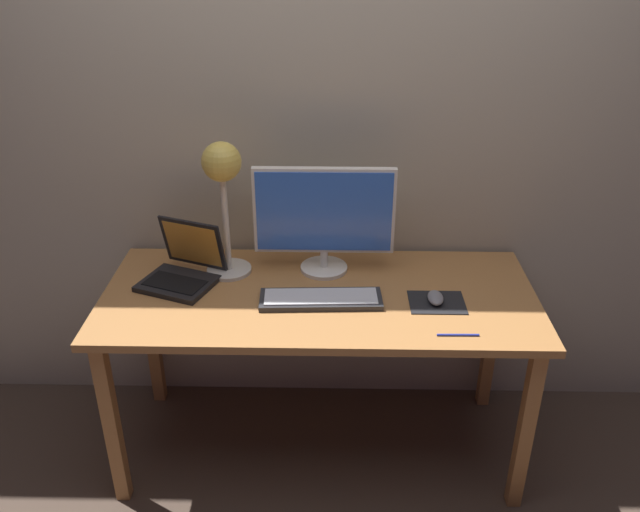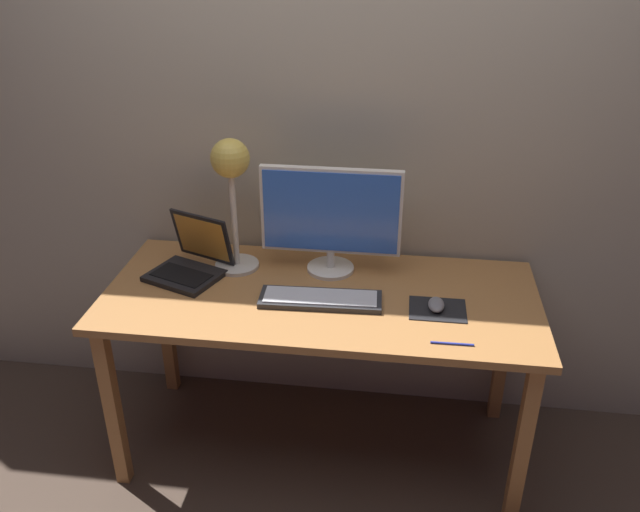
{
  "view_description": "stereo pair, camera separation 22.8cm",
  "coord_description": "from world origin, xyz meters",
  "px_view_note": "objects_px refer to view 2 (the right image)",
  "views": [
    {
      "loc": [
        0.05,
        -2.08,
        1.97
      ],
      "look_at": [
        0.0,
        -0.05,
        0.92
      ],
      "focal_mm": 36.7,
      "sensor_mm": 36.0,
      "label": 1
    },
    {
      "loc": [
        0.27,
        -2.06,
        1.97
      ],
      "look_at": [
        0.0,
        -0.05,
        0.92
      ],
      "focal_mm": 36.7,
      "sensor_mm": 36.0,
      "label": 2
    }
  ],
  "objects_px": {
    "laptop": "(193,257)",
    "mouse": "(436,305)",
    "monitor": "(331,216)",
    "desk_lamp": "(231,175)",
    "keyboard_main": "(320,299)",
    "pen": "(452,344)"
  },
  "relations": [
    {
      "from": "keyboard_main",
      "to": "desk_lamp",
      "type": "height_order",
      "value": "desk_lamp"
    },
    {
      "from": "laptop",
      "to": "desk_lamp",
      "type": "xyz_separation_m",
      "value": [
        0.16,
        0.06,
        0.32
      ]
    },
    {
      "from": "laptop",
      "to": "mouse",
      "type": "relative_size",
      "value": 3.5
    },
    {
      "from": "monitor",
      "to": "mouse",
      "type": "xyz_separation_m",
      "value": [
        0.4,
        -0.24,
        -0.21
      ]
    },
    {
      "from": "keyboard_main",
      "to": "desk_lamp",
      "type": "bearing_deg",
      "value": 148.72
    },
    {
      "from": "desk_lamp",
      "to": "pen",
      "type": "distance_m",
      "value": 1.0
    },
    {
      "from": "mouse",
      "to": "laptop",
      "type": "bearing_deg",
      "value": 170.52
    },
    {
      "from": "pen",
      "to": "mouse",
      "type": "bearing_deg",
      "value": 102.66
    },
    {
      "from": "mouse",
      "to": "pen",
      "type": "bearing_deg",
      "value": -77.34
    },
    {
      "from": "monitor",
      "to": "laptop",
      "type": "xyz_separation_m",
      "value": [
        -0.53,
        -0.08,
        -0.17
      ]
    },
    {
      "from": "mouse",
      "to": "monitor",
      "type": "bearing_deg",
      "value": 149.42
    },
    {
      "from": "desk_lamp",
      "to": "keyboard_main",
      "type": "bearing_deg",
      "value": -31.28
    },
    {
      "from": "monitor",
      "to": "laptop",
      "type": "bearing_deg",
      "value": -171.04
    },
    {
      "from": "laptop",
      "to": "mouse",
      "type": "height_order",
      "value": "laptop"
    },
    {
      "from": "laptop",
      "to": "mouse",
      "type": "distance_m",
      "value": 0.95
    },
    {
      "from": "mouse",
      "to": "pen",
      "type": "distance_m",
      "value": 0.22
    },
    {
      "from": "keyboard_main",
      "to": "laptop",
      "type": "xyz_separation_m",
      "value": [
        -0.52,
        0.16,
        0.05
      ]
    },
    {
      "from": "laptop",
      "to": "mouse",
      "type": "xyz_separation_m",
      "value": [
        0.93,
        -0.16,
        -0.04
      ]
    },
    {
      "from": "monitor",
      "to": "keyboard_main",
      "type": "relative_size",
      "value": 1.2
    },
    {
      "from": "laptop",
      "to": "monitor",
      "type": "bearing_deg",
      "value": 8.96
    },
    {
      "from": "monitor",
      "to": "desk_lamp",
      "type": "xyz_separation_m",
      "value": [
        -0.37,
        -0.02,
        0.15
      ]
    },
    {
      "from": "keyboard_main",
      "to": "pen",
      "type": "bearing_deg",
      "value": -24.32
    }
  ]
}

